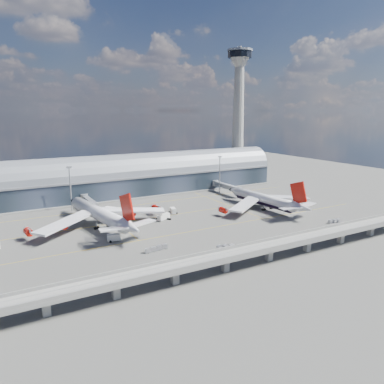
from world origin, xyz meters
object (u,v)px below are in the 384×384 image
cargo_train_1 (225,247)px  floodlight_mast_left (70,188)px  airliner_right (265,200)px  service_truck_4 (173,211)px  service_truck_2 (164,217)px  service_truck_3 (245,204)px  cargo_train_0 (156,249)px  control_tower (238,116)px  floodlight_mast_right (220,173)px  service_truck_5 (110,210)px  airliner_left (101,214)px  service_truck_1 (114,238)px  cargo_train_2 (334,221)px

cargo_train_1 → floodlight_mast_left: bearing=8.4°
floodlight_mast_left → airliner_right: floodlight_mast_left is taller
service_truck_4 → service_truck_2: bearing=-123.9°
airliner_right → service_truck_4: (-51.09, 17.17, -3.75)m
service_truck_2 → service_truck_3: size_ratio=1.18×
service_truck_3 → cargo_train_1: 71.89m
floodlight_mast_left → service_truck_4: 59.05m
cargo_train_0 → cargo_train_1: bearing=-108.2°
floodlight_mast_left → service_truck_4: bearing=-34.4°
control_tower → service_truck_4: control_tower is taller
service_truck_2 → service_truck_4: 12.93m
cargo_train_0 → floodlight_mast_right: bearing=-38.2°
service_truck_4 → service_truck_5: size_ratio=0.91×
service_truck_4 → airliner_left: bearing=-159.1°
floodlight_mast_left → cargo_train_0: (16.72, -79.86, -12.72)m
floodlight_mast_left → service_truck_4: size_ratio=4.33×
service_truck_1 → cargo_train_1: service_truck_1 is taller
airliner_left → cargo_train_0: airliner_left is taller
service_truck_1 → service_truck_3: bearing=-68.0°
service_truck_1 → service_truck_4: (42.56, 27.68, -0.02)m
floodlight_mast_right → service_truck_4: bearing=-148.0°
floodlight_mast_left → service_truck_3: floodlight_mast_left is taller
service_truck_1 → service_truck_3: size_ratio=0.82×
floodlight_mast_left → airliner_left: 38.72m
service_truck_1 → service_truck_5: service_truck_1 is taller
airliner_right → floodlight_mast_left: bearing=149.4°
cargo_train_2 → service_truck_2: bearing=48.3°
control_tower → service_truck_4: size_ratio=17.37×
floodlight_mast_left → airliner_left: floodlight_mast_left is taller
service_truck_3 → cargo_train_2: (20.18, -48.43, -0.78)m
airliner_left → floodlight_mast_right: bearing=13.0°
floodlight_mast_left → service_truck_5: (18.26, -13.26, -12.06)m
service_truck_4 → cargo_train_1: bearing=-81.1°
airliner_left → cargo_train_2: airliner_left is taller
airliner_left → cargo_train_2: bearing=-34.6°
airliner_right → airliner_left: bearing=168.6°
floodlight_mast_left → service_truck_3: size_ratio=3.61×
service_truck_3 → service_truck_4: service_truck_3 is taller
service_truck_1 → cargo_train_2: (106.44, -28.14, -0.76)m
airliner_left → airliner_right: (92.66, -12.28, -1.04)m
service_truck_5 → cargo_train_2: size_ratio=0.87×
service_truck_3 → cargo_train_2: size_ratio=0.95×
service_truck_2 → cargo_train_1: 51.24m
service_truck_1 → cargo_train_0: 22.70m
service_truck_3 → airliner_left: bearing=-160.9°
floodlight_mast_right → airliner_right: floodlight_mast_right is taller
service_truck_2 → cargo_train_1: size_ratio=1.04×
floodlight_mast_right → cargo_train_0: (-83.28, -79.86, -12.72)m
floodlight_mast_right → airliner_left: size_ratio=0.35×
airliner_left → service_truck_3: airliner_left is taller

